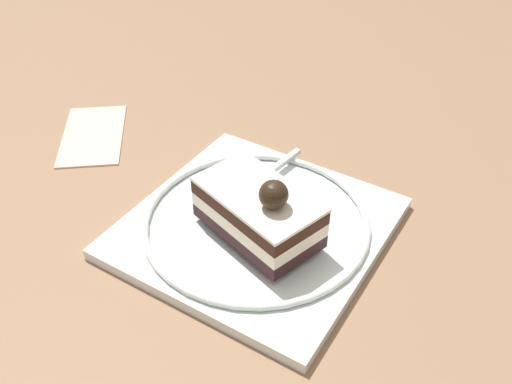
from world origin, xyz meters
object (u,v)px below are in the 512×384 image
Objects in this scene: fork at (268,177)px; folded_napkin at (93,134)px; dessert_plate at (256,225)px; cake_slice at (258,213)px.

fork reaches higher than folded_napkin.
dessert_plate is 0.04m from cake_slice.
fork is 0.86× the size of folded_napkin.
cake_slice is at bearing 29.61° from dessert_plate.
fork is at bearing 87.61° from folded_napkin.
fork is (-0.07, -0.02, -0.02)m from cake_slice.
folded_napkin is at bearing -105.60° from dessert_plate.
dessert_plate is at bearing 13.19° from fork.
dessert_plate is 1.93× the size of cake_slice.
fork reaches higher than dessert_plate.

